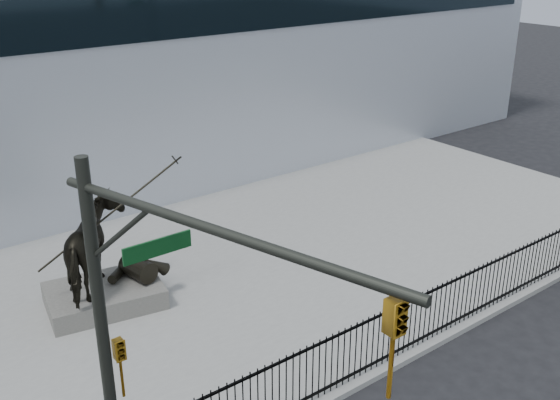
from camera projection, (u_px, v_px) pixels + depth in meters
ground at (423, 396)px, 14.59m from camera, size 120.00×120.00×0.00m
plaza at (244, 273)px, 19.70m from camera, size 30.00×12.00×0.15m
building at (66, 63)px, 27.56m from camera, size 44.00×14.00×9.00m
picket_fence at (384, 337)px, 15.17m from camera, size 22.10×0.10×1.50m
statue_plinth at (104, 296)px, 17.80m from camera, size 3.32×2.57×0.56m
equestrian_statue at (101, 247)px, 17.27m from camera, size 3.78×2.70×3.25m
traffic_signal_left at (148, 378)px, 8.80m from camera, size 1.52×4.84×7.00m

